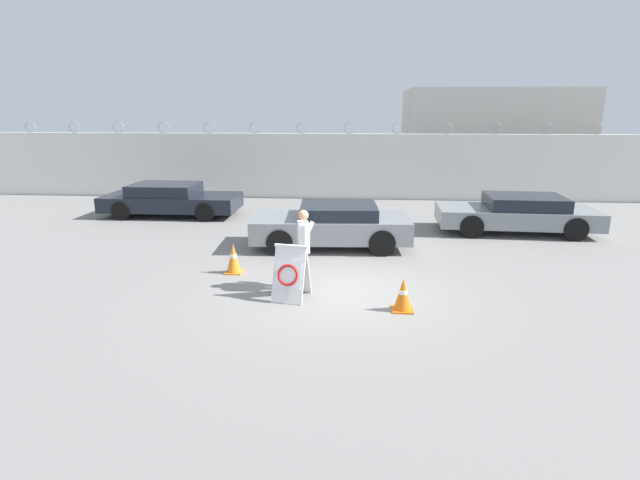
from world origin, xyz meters
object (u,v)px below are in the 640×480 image
(parked_car_front_coupe, at_px, (171,199))
(parked_car_rear_sedan, at_px, (332,225))
(barricade_sign, at_px, (291,272))
(traffic_cone_near, at_px, (403,295))
(parked_car_far_side, at_px, (517,213))
(traffic_cone_mid, at_px, (233,258))
(security_guard, at_px, (304,246))

(parked_car_front_coupe, height_order, parked_car_rear_sedan, parked_car_rear_sedan)
(barricade_sign, relative_size, parked_car_front_coupe, 0.23)
(traffic_cone_near, height_order, parked_car_far_side, parked_car_far_side)
(traffic_cone_mid, height_order, parked_car_far_side, parked_car_far_side)
(parked_car_front_coupe, bearing_deg, security_guard, -52.00)
(parked_car_front_coupe, bearing_deg, parked_car_rear_sedan, -32.08)
(parked_car_far_side, bearing_deg, security_guard, 44.76)
(traffic_cone_mid, bearing_deg, barricade_sign, -44.67)
(parked_car_rear_sedan, bearing_deg, traffic_cone_near, 106.07)
(barricade_sign, height_order, security_guard, security_guard)
(parked_car_rear_sedan, height_order, parked_car_far_side, parked_car_rear_sedan)
(barricade_sign, relative_size, parked_car_rear_sedan, 0.25)
(barricade_sign, bearing_deg, parked_car_far_side, 55.09)
(traffic_cone_mid, height_order, parked_car_rear_sedan, parked_car_rear_sedan)
(barricade_sign, distance_m, traffic_cone_near, 2.23)
(parked_car_front_coupe, bearing_deg, barricade_sign, -55.37)
(barricade_sign, xyz_separation_m, parked_car_rear_sedan, (0.61, 3.98, 0.07))
(traffic_cone_near, distance_m, parked_car_far_side, 7.65)
(traffic_cone_near, height_order, parked_car_front_coupe, parked_car_front_coupe)
(parked_car_front_coupe, relative_size, parked_car_far_side, 0.99)
(traffic_cone_near, bearing_deg, parked_car_far_side, 58.34)
(barricade_sign, distance_m, traffic_cone_mid, 2.16)
(security_guard, bearing_deg, barricade_sign, 150.66)
(traffic_cone_near, bearing_deg, security_guard, 151.03)
(traffic_cone_near, distance_m, parked_car_rear_sedan, 4.71)
(barricade_sign, relative_size, security_guard, 0.66)
(traffic_cone_mid, bearing_deg, security_guard, -26.69)
(security_guard, height_order, parked_car_rear_sedan, security_guard)
(barricade_sign, xyz_separation_m, traffic_cone_near, (2.17, -0.45, -0.23))
(barricade_sign, distance_m, security_guard, 0.77)
(security_guard, distance_m, parked_car_front_coupe, 8.96)
(parked_car_front_coupe, xyz_separation_m, parked_car_rear_sedan, (5.92, -3.72, 0.03))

